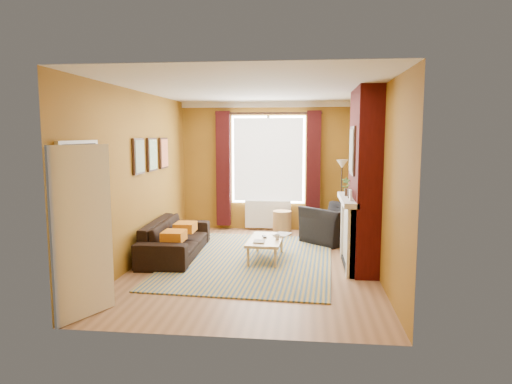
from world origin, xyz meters
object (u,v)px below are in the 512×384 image
coffee_table (266,241)px  wicker_stool (282,222)px  floor_lamp (342,176)px  sofa (176,238)px  armchair (335,224)px

coffee_table → wicker_stool: size_ratio=2.25×
floor_lamp → coffee_table: bearing=-126.2°
sofa → coffee_table: size_ratio=1.90×
floor_lamp → armchair: bearing=-107.4°
coffee_table → floor_lamp: 2.53m
wicker_stool → armchair: bearing=-30.1°
coffee_table → wicker_stool: bearing=87.9°
armchair → floor_lamp: floor_lamp is taller
coffee_table → wicker_stool: 2.03m
coffee_table → sofa: bearing=179.2°
wicker_stool → floor_lamp: (1.22, -0.13, 1.01)m
armchair → sofa: bearing=-24.1°
armchair → coffee_table: 1.87m
sofa → floor_lamp: 3.60m
sofa → wicker_stool: (1.75, 1.93, -0.06)m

